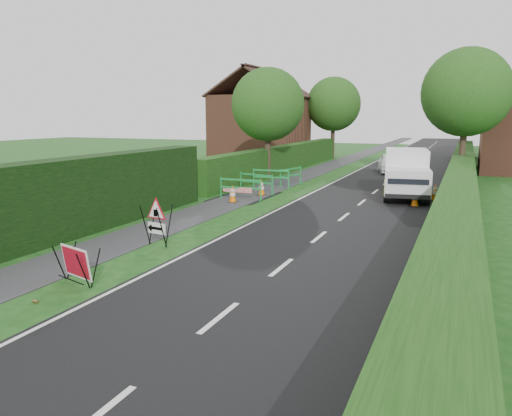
% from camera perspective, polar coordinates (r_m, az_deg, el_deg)
% --- Properties ---
extents(ground, '(120.00, 120.00, 0.00)m').
position_cam_1_polar(ground, '(13.05, -9.06, -6.72)').
color(ground, '#144012').
rests_on(ground, ground).
extents(road_surface, '(6.00, 90.00, 0.02)m').
position_cam_1_polar(road_surface, '(45.89, 17.66, 5.24)').
color(road_surface, black).
rests_on(road_surface, ground).
extents(footpath, '(2.00, 90.00, 0.02)m').
position_cam_1_polar(footpath, '(46.71, 10.91, 5.63)').
color(footpath, '#2D2D30').
rests_on(footpath, ground).
extents(hedge_west_near, '(1.10, 18.00, 2.50)m').
position_cam_1_polar(hedge_west_near, '(16.18, -24.32, -4.15)').
color(hedge_west_near, black).
rests_on(hedge_west_near, ground).
extents(hedge_west_far, '(1.00, 24.00, 1.80)m').
position_cam_1_polar(hedge_west_far, '(34.78, 3.14, 4.18)').
color(hedge_west_far, '#14380F').
rests_on(hedge_west_far, ground).
extents(hedge_east, '(1.20, 50.00, 1.50)m').
position_cam_1_polar(hedge_east, '(26.82, 22.28, 1.51)').
color(hedge_east, '#14380F').
rests_on(hedge_east, ground).
extents(house_west, '(7.50, 7.40, 7.88)m').
position_cam_1_polar(house_west, '(43.84, 0.54, 9.30)').
color(house_west, brown).
rests_on(house_west, ground).
extents(tree_nw, '(4.40, 4.40, 6.70)m').
position_cam_1_polar(tree_nw, '(30.69, 1.37, 11.73)').
color(tree_nw, '#2D2116').
rests_on(tree_nw, ground).
extents(tree_ne, '(5.20, 5.20, 7.79)m').
position_cam_1_polar(tree_ne, '(32.57, 22.92, 12.07)').
color(tree_ne, '#2D2116').
rests_on(tree_ne, ground).
extents(tree_fw, '(4.80, 4.80, 7.24)m').
position_cam_1_polar(tree_fw, '(45.96, 8.86, 11.64)').
color(tree_fw, '#2D2116').
rests_on(tree_fw, ground).
extents(tree_fe, '(4.20, 4.20, 6.33)m').
position_cam_1_polar(tree_fe, '(48.55, 22.94, 10.17)').
color(tree_fe, '#2D2116').
rests_on(tree_fe, ground).
extents(red_rect_sign, '(1.17, 0.89, 0.88)m').
position_cam_1_polar(red_rect_sign, '(12.21, -19.88, -5.95)').
color(red_rect_sign, black).
rests_on(red_rect_sign, ground).
extents(triangle_sign, '(0.98, 0.98, 1.24)m').
position_cam_1_polar(triangle_sign, '(15.00, -11.43, -1.13)').
color(triangle_sign, black).
rests_on(triangle_sign, ground).
extents(works_van, '(2.61, 5.14, 2.24)m').
position_cam_1_polar(works_van, '(24.57, 16.78, 3.89)').
color(works_van, silver).
rests_on(works_van, ground).
extents(traffic_cone_0, '(0.38, 0.38, 0.79)m').
position_cam_1_polar(traffic_cone_0, '(22.33, 17.72, 1.15)').
color(traffic_cone_0, black).
rests_on(traffic_cone_0, ground).
extents(traffic_cone_1, '(0.38, 0.38, 0.79)m').
position_cam_1_polar(traffic_cone_1, '(24.16, 19.78, 1.70)').
color(traffic_cone_1, black).
rests_on(traffic_cone_1, ground).
extents(traffic_cone_2, '(0.38, 0.38, 0.79)m').
position_cam_1_polar(traffic_cone_2, '(26.09, 18.61, 2.39)').
color(traffic_cone_2, black).
rests_on(traffic_cone_2, ground).
extents(traffic_cone_3, '(0.38, 0.38, 0.79)m').
position_cam_1_polar(traffic_cone_3, '(22.28, -2.70, 1.62)').
color(traffic_cone_3, black).
rests_on(traffic_cone_3, ground).
extents(traffic_cone_4, '(0.38, 0.38, 0.79)m').
position_cam_1_polar(traffic_cone_4, '(24.23, 0.63, 2.35)').
color(traffic_cone_4, black).
rests_on(traffic_cone_4, ground).
extents(ped_barrier_0, '(2.07, 0.39, 1.00)m').
position_cam_1_polar(ped_barrier_0, '(23.05, -1.78, 2.52)').
color(ped_barrier_0, '#198C3A').
rests_on(ped_barrier_0, ground).
extents(ped_barrier_1, '(2.08, 0.87, 1.00)m').
position_cam_1_polar(ped_barrier_1, '(24.98, 0.02, 3.15)').
color(ped_barrier_1, '#198C3A').
rests_on(ped_barrier_1, ground).
extents(ped_barrier_2, '(2.07, 0.45, 1.00)m').
position_cam_1_polar(ped_barrier_2, '(27.00, 1.72, 3.70)').
color(ped_barrier_2, '#198C3A').
rests_on(ped_barrier_2, ground).
extents(ped_barrier_3, '(0.86, 2.08, 1.00)m').
position_cam_1_polar(ped_barrier_3, '(27.81, 4.00, 3.88)').
color(ped_barrier_3, '#198C3A').
rests_on(ped_barrier_3, ground).
extents(redwhite_plank, '(1.50, 0.08, 0.25)m').
position_cam_1_polar(redwhite_plank, '(23.21, -2.15, 1.00)').
color(redwhite_plank, red).
rests_on(redwhite_plank, ground).
extents(litter_can, '(0.12, 0.07, 0.07)m').
position_cam_1_polar(litter_can, '(11.50, -23.89, -9.91)').
color(litter_can, '#BF7F4C').
rests_on(litter_can, ground).
extents(hatchback_car, '(2.36, 4.10, 1.31)m').
position_cam_1_polar(hatchback_car, '(35.16, 15.12, 4.97)').
color(hatchback_car, white).
rests_on(hatchback_car, ground).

